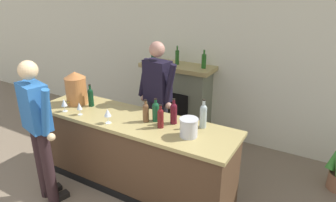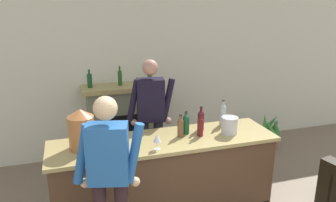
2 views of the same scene
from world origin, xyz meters
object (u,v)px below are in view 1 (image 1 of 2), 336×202
Objects in this scene: person_customer at (39,128)px; wine_glass_by_dispenser at (79,106)px; wine_bottle_riesling_slim at (174,112)px; ice_bucket_steel at (189,127)px; wine_bottle_rose_blush at (156,111)px; fireplace_stone at (178,99)px; copper_dispenser at (76,88)px; wine_bottle_burgundy_dark at (91,96)px; wine_glass_back_row at (108,113)px; wine_bottle_port_short at (161,117)px; wine_glass_front_left at (64,103)px; wine_bottle_chardonnay_pale at (146,112)px; wine_bottle_merlot_tall at (203,115)px; person_bartender at (157,99)px.

wine_glass_by_dispenser is (0.12, 0.53, 0.10)m from person_customer.
ice_bucket_steel is at bearing -33.85° from wine_bottle_riesling_slim.
fireplace_stone is at bearing 108.82° from wine_bottle_rose_blush.
ice_bucket_steel is at bearing -58.53° from fireplace_stone.
person_customer is at bearing -140.95° from wine_bottle_rose_blush.
person_customer is 0.84m from copper_dispenser.
wine_glass_back_row is (0.55, -0.30, -0.01)m from wine_bottle_burgundy_dark.
ice_bucket_steel reaches higher than wine_glass_back_row.
wine_bottle_port_short is 0.93× the size of wine_bottle_burgundy_dark.
wine_glass_front_left is at bearing -118.17° from wine_bottle_burgundy_dark.
wine_glass_back_row is at bearing -1.28° from wine_glass_by_dispenser.
wine_bottle_burgundy_dark is at bearing -178.01° from wine_bottle_rose_blush.
wine_glass_back_row is (-0.98, -0.18, 0.02)m from ice_bucket_steel.
wine_bottle_rose_blush is (-0.52, 0.15, 0.03)m from ice_bucket_steel.
wine_glass_by_dispenser is at bearing -160.78° from wine_bottle_rose_blush.
wine_glass_front_left is at bearing -170.25° from wine_bottle_port_short.
wine_glass_by_dispenser is at bearing -163.08° from wine_bottle_chardonnay_pale.
wine_bottle_merlot_tall reaches higher than wine_glass_by_dispenser.
person_bartender reaches higher than person_customer.
wine_bottle_chardonnay_pale is (-0.24, 0.05, -0.00)m from wine_bottle_port_short.
wine_bottle_riesling_slim is at bearing 65.16° from wine_bottle_port_short.
person_bartender reaches higher than wine_bottle_rose_blush.
wine_bottle_merlot_tall is (0.04, 0.28, 0.05)m from ice_bucket_steel.
wine_bottle_burgundy_dark is 0.35m from wine_glass_front_left.
person_bartender is 5.32× the size of wine_bottle_merlot_tall.
wine_bottle_rose_blush reaches higher than wine_glass_front_left.
wine_bottle_riesling_slim is at bearing 146.15° from ice_bucket_steel.
wine_bottle_chardonnay_pale is 0.45m from wine_glass_back_row.
person_bartender reaches higher than wine_bottle_merlot_tall.
copper_dispenser reaches higher than ice_bucket_steel.
person_customer is at bearing -92.69° from wine_bottle_burgundy_dark.
wine_glass_front_left is at bearing -174.88° from wine_glass_by_dispenser.
fireplace_stone is 1.72m from wine_bottle_rose_blush.
wine_glass_front_left is at bearing -165.69° from wine_bottle_chardonnay_pale.
copper_dispenser is 1.33× the size of wine_bottle_merlot_tall.
wine_bottle_port_short is 0.49m from wine_bottle_merlot_tall.
wine_bottle_riesling_slim is at bearing 35.38° from person_customer.
wine_bottle_port_short is at bearing -40.55° from wine_bottle_rose_blush.
ice_bucket_steel is 0.62m from wine_bottle_chardonnay_pale.
wine_bottle_riesling_slim is (0.31, 0.12, 0.01)m from wine_bottle_chardonnay_pale.
ice_bucket_steel reaches higher than wine_glass_front_left.
wine_bottle_merlot_tall is at bearing -52.69° from fireplace_stone.
ice_bucket_steel is 0.72× the size of wine_bottle_rose_blush.
wine_glass_front_left is (-1.40, -0.40, -0.02)m from wine_bottle_riesling_slim.
wine_glass_by_dispenser is (-0.40, -1.89, 0.45)m from fireplace_stone.
person_bartender is 8.75× the size of ice_bucket_steel.
person_customer is 1.57m from person_bartender.
copper_dispenser reaches higher than wine_bottle_chardonnay_pale.
wine_bottle_rose_blush reaches higher than wine_glass_by_dispenser.
wine_bottle_chardonnay_pale reaches higher than wine_glass_front_left.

